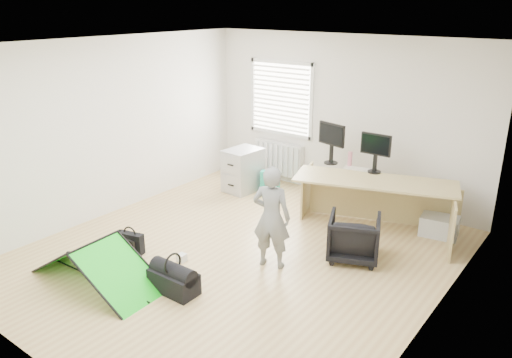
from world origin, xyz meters
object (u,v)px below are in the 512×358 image
Objects in this scene: monitor_left at (332,149)px; storage_crate at (439,226)px; person at (271,217)px; kite at (97,262)px; thermos at (350,159)px; office_chair at (354,237)px; desk at (373,205)px; filing_cabinet at (243,170)px; monitor_right at (375,158)px; laptop_bag at (131,243)px; duffel_bag at (174,282)px.

storage_crate is at bearing 16.96° from monitor_left.
kite is (-1.42, -1.56, -0.40)m from person.
thermos is 0.37× the size of office_chair.
filing_cabinet is (-2.52, 0.14, -0.01)m from desk.
kite reaches higher than storage_crate.
monitor_right reaches higher than storage_crate.
laptop_bag is (-2.26, -2.59, -0.25)m from desk.
laptop_bag is at bearing 11.06° from office_chair.
storage_crate is at bearing -140.77° from person.
thermos is at bearing 9.26° from filing_cabinet.
thermos is (-0.41, 0.02, -0.10)m from monitor_right.
thermos is (-0.57, 0.33, 0.51)m from desk.
duffel_bag is (-0.94, -3.23, -0.86)m from monitor_right.
person is 2.63m from storage_crate.
person is at bearing 12.06° from laptop_bag.
kite is (-1.41, -3.63, -0.63)m from thermos.
storage_crate is at bearing 7.52° from desk.
desk reaches higher than kite.
monitor_left is 0.97× the size of storage_crate.
storage_crate is 0.88× the size of duffel_bag.
storage_crate is (0.85, 0.41, -0.24)m from desk.
office_chair is 2.36m from duffel_bag.
monitor_right is 0.27× the size of kite.
monitor_left is at bearing 50.07° from laptop_bag.
laptop_bag reaches higher than duffel_bag.
monitor_right is 1.91× the size of thermos.
person is at bearing -89.74° from thermos.
storage_crate is 3.86m from duffel_bag.
filing_cabinet is 2.76m from laptop_bag.
filing_cabinet is 3.38m from duffel_bag.
person reaches higher than filing_cabinet.
thermos reaches higher than laptop_bag.
thermos is at bearing 66.18° from kite.
desk is 4.42× the size of storage_crate.
desk is 1.71× the size of person.
thermos is 1.61m from storage_crate.
monitor_right reaches higher than laptop_bag.
monitor_right is at bearing -98.09° from office_chair.
storage_crate is at bearing 29.42° from laptop_bag.
filing_cabinet reaches higher than office_chair.
person reaches higher than storage_crate.
monitor_right is 4.11m from kite.
monitor_left is (-0.89, 0.31, 0.62)m from desk.
thermos reaches higher than storage_crate.
laptop_bag is at bearing -80.63° from filing_cabinet.
monitor_left is at bearing -72.67° from office_chair.
filing_cabinet is at bearing 114.41° from duffel_bag.
monitor_left is 0.76× the size of office_chair.
duffel_bag is (-0.21, -3.22, -0.88)m from monitor_left.
monitor_left is 0.33m from thermos.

